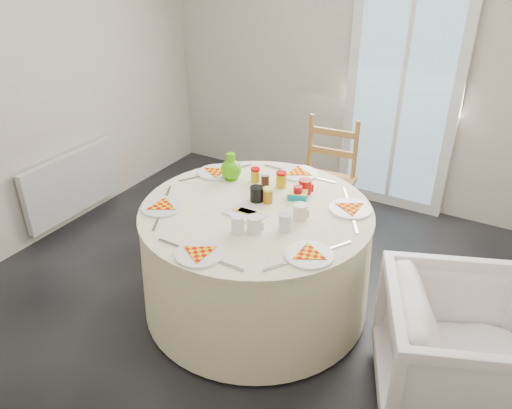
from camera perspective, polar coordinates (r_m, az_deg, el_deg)
The scene contains 14 objects.
floor at distance 3.65m, azimuth -0.59°, elevation -11.09°, with size 4.00×4.00×0.00m, color black.
wall_back at distance 4.74m, azimuth 12.13°, elevation 15.61°, with size 4.00×0.02×2.60m, color #BCB5A3.
wall_left at distance 4.31m, azimuth -24.86°, elevation 12.30°, with size 0.02×4.00×2.60m, color #BCB5A3.
glass_door at distance 4.65m, azimuth 16.33°, elevation 11.65°, with size 1.00×0.08×2.10m, color silver.
radiator at distance 4.69m, azimuth -20.23°, elevation 2.25°, with size 0.07×1.00×0.55m, color silver.
table at distance 3.42m, azimuth 0.00°, elevation -6.23°, with size 1.56×1.56×0.79m, color #F5EDB5.
wooden_chair at distance 4.20m, azimuth 7.73°, elevation 2.13°, with size 0.45×0.43×1.02m, color #99603A, non-canonical shape.
armchair at distance 2.96m, azimuth 22.39°, elevation -15.17°, with size 0.80×0.75×0.83m, color white.
place_settings at distance 3.21m, azimuth 0.00°, elevation -0.47°, with size 1.49×1.49×0.03m, color white, non-canonical shape.
jar_cluster at distance 3.42m, azimuth 2.15°, elevation 2.44°, with size 0.43×0.22×0.13m, color #A64A25, non-canonical shape.
butter_tub at distance 3.34m, azimuth 4.76°, elevation 0.95°, with size 0.13×0.09×0.05m, color #048493.
green_pitcher at distance 3.56m, azimuth -2.87°, elevation 4.40°, with size 0.15×0.15×0.19m, color #48B008, non-canonical shape.
cheese_platter at distance 3.15m, azimuth -1.21°, elevation -1.13°, with size 0.25×0.16×0.03m, color silver, non-canonical shape.
mugs_glasses at distance 3.12m, azimuth 1.84°, elevation -0.59°, with size 0.67×0.67×0.12m, color #969696, non-canonical shape.
Camera 1 is at (1.42, -2.40, 2.35)m, focal length 35.00 mm.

